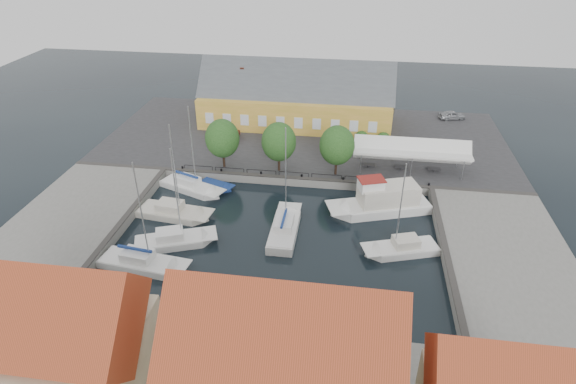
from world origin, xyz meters
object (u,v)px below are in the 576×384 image
(west_boat_a, at_px, (191,188))
(warehouse, at_px, (292,100))
(east_boat_b, at_px, (402,250))
(west_boat_c, at_px, (174,242))
(west_boat_d, at_px, (142,264))
(launch_nw, at_px, (216,187))
(center_sailboat, at_px, (285,230))
(car_red, at_px, (233,136))
(trawler, at_px, (382,203))
(launch_sw, at_px, (98,302))
(tent_canopy, at_px, (412,150))
(car_silver, at_px, (452,115))
(west_boat_b, at_px, (174,214))

(west_boat_a, bearing_deg, warehouse, 66.07)
(east_boat_b, bearing_deg, west_boat_c, -175.08)
(west_boat_d, relative_size, launch_nw, 2.44)
(center_sailboat, xyz_separation_m, west_boat_a, (-12.42, 7.24, -0.09))
(car_red, relative_size, launch_nw, 0.77)
(east_boat_b, height_order, west_boat_c, west_boat_c)
(center_sailboat, distance_m, west_boat_a, 14.37)
(trawler, relative_size, launch_sw, 2.36)
(east_boat_b, relative_size, west_boat_c, 0.94)
(warehouse, bearing_deg, west_boat_c, -103.38)
(tent_canopy, bearing_deg, east_boat_b, -96.02)
(launch_sw, bearing_deg, west_boat_a, 84.93)
(east_boat_b, xyz_separation_m, launch_nw, (-21.49, 9.86, -0.17))
(warehouse, bearing_deg, launch_sw, -105.20)
(car_silver, xyz_separation_m, center_sailboat, (-21.23, -32.74, -1.31))
(east_boat_b, xyz_separation_m, west_boat_c, (-22.46, -1.93, -0.00))
(tent_canopy, xyz_separation_m, west_boat_d, (-25.84, -21.71, -3.41))
(warehouse, relative_size, west_boat_c, 2.59)
(car_silver, distance_m, center_sailboat, 39.04)
(warehouse, xyz_separation_m, west_boat_b, (-9.41, -26.72, -4.17))
(launch_nw, bearing_deg, tent_canopy, 14.69)
(launch_nw, bearing_deg, west_boat_d, -99.67)
(warehouse, relative_size, tent_canopy, 2.04)
(west_boat_d, bearing_deg, west_boat_a, 90.27)
(center_sailboat, distance_m, launch_sw, 18.89)
(west_boat_d, distance_m, launch_nw, 15.86)
(west_boat_b, xyz_separation_m, launch_sw, (-1.65, -13.99, -0.17))
(warehouse, xyz_separation_m, trawler, (13.14, -22.44, -3.41))
(east_boat_b, distance_m, west_boat_b, 24.52)
(car_red, distance_m, west_boat_c, 23.54)
(car_silver, bearing_deg, trawler, 143.95)
(launch_nw, bearing_deg, west_boat_b, -112.69)
(west_boat_a, distance_m, west_boat_d, 14.59)
(east_boat_b, xyz_separation_m, west_boat_a, (-24.22, 8.82, 0.01))
(car_red, xyz_separation_m, launch_nw, (0.75, -11.70, -1.51))
(west_boat_c, distance_m, west_boat_d, 4.19)
(tent_canopy, height_order, launch_sw, tent_canopy)
(car_silver, xyz_separation_m, east_boat_b, (-9.42, -34.32, -1.42))
(tent_canopy, distance_m, car_silver, 20.04)
(center_sailboat, height_order, trawler, center_sailboat)
(tent_canopy, height_order, car_red, tent_canopy)
(west_boat_a, bearing_deg, center_sailboat, -30.24)
(west_boat_a, xyz_separation_m, west_boat_c, (1.76, -10.75, -0.01))
(center_sailboat, distance_m, east_boat_b, 11.91)
(tent_canopy, height_order, west_boat_a, west_boat_a)
(trawler, relative_size, east_boat_b, 1.14)
(west_boat_b, xyz_separation_m, launch_nw, (2.84, 6.79, -0.17))
(launch_sw, bearing_deg, trawler, 37.05)
(east_boat_b, bearing_deg, trawler, 103.59)
(center_sailboat, bearing_deg, west_boat_c, -161.75)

